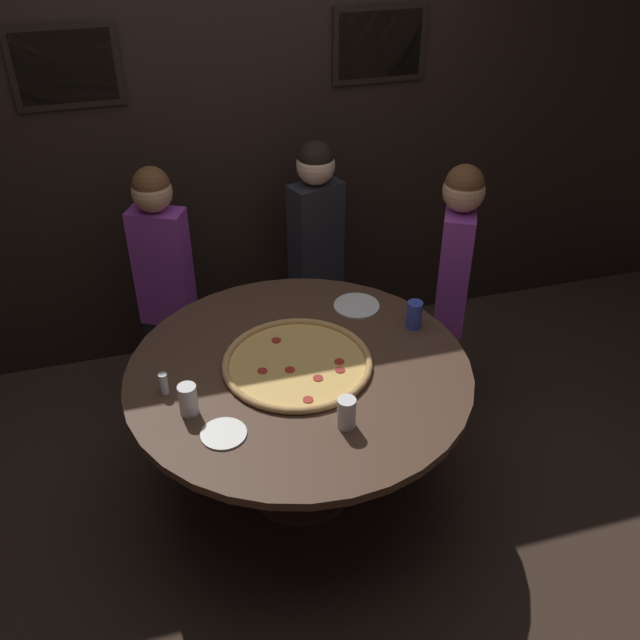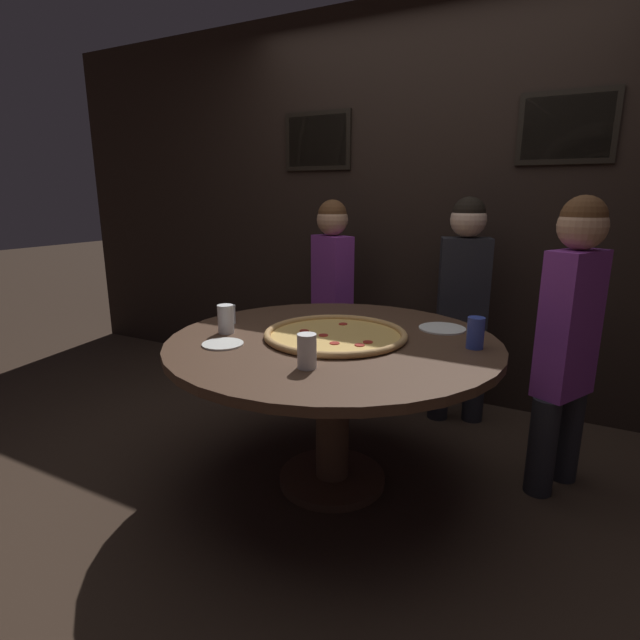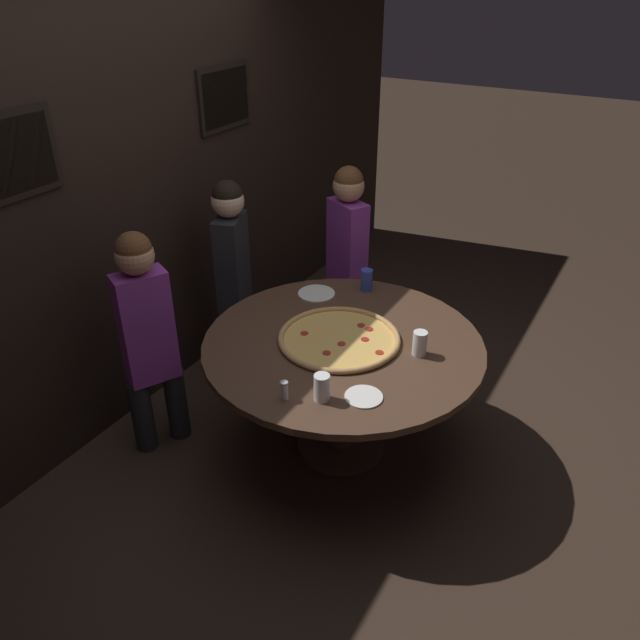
% 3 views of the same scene
% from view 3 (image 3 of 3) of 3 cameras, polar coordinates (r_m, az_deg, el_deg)
% --- Properties ---
extents(ground_plane, '(24.00, 24.00, 0.00)m').
position_cam_3_polar(ground_plane, '(3.82, 1.91, -11.39)').
color(ground_plane, '#38281E').
extents(back_wall, '(6.40, 0.08, 2.60)m').
position_cam_3_polar(back_wall, '(3.89, -15.99, 10.62)').
color(back_wall, black).
rests_on(back_wall, ground_plane).
extents(dining_table, '(1.52, 1.52, 0.74)m').
position_cam_3_polar(dining_table, '(3.45, 2.08, -3.90)').
color(dining_table, '#4C3323').
rests_on(dining_table, ground_plane).
extents(giant_pizza, '(0.67, 0.67, 0.03)m').
position_cam_3_polar(giant_pizza, '(3.38, 1.78, -1.66)').
color(giant_pizza, '#EAB75B').
rests_on(giant_pizza, dining_table).
extents(drink_cup_front_edge, '(0.07, 0.07, 0.14)m').
position_cam_3_polar(drink_cup_front_edge, '(3.88, 4.28, 3.67)').
color(drink_cup_front_edge, '#384CB7').
rests_on(drink_cup_front_edge, dining_table).
extents(drink_cup_centre_back, '(0.08, 0.08, 0.14)m').
position_cam_3_polar(drink_cup_centre_back, '(2.92, 0.17, -6.19)').
color(drink_cup_centre_back, white).
rests_on(drink_cup_centre_back, dining_table).
extents(drink_cup_far_left, '(0.07, 0.07, 0.13)m').
position_cam_3_polar(drink_cup_far_left, '(3.27, 9.10, -2.12)').
color(drink_cup_far_left, white).
rests_on(drink_cup_far_left, dining_table).
extents(white_plate_far_back, '(0.23, 0.23, 0.01)m').
position_cam_3_polar(white_plate_far_back, '(3.84, -0.33, 2.44)').
color(white_plate_far_back, white).
rests_on(white_plate_far_back, dining_table).
extents(white_plate_left_side, '(0.18, 0.18, 0.01)m').
position_cam_3_polar(white_plate_left_side, '(2.97, 4.01, -7.02)').
color(white_plate_left_side, white).
rests_on(white_plate_left_side, dining_table).
extents(condiment_shaker, '(0.04, 0.04, 0.10)m').
position_cam_3_polar(condiment_shaker, '(2.93, -3.25, -6.44)').
color(condiment_shaker, silver).
rests_on(condiment_shaker, dining_table).
extents(diner_far_right, '(0.35, 0.26, 1.35)m').
position_cam_3_polar(diner_far_right, '(3.53, -15.53, -1.07)').
color(diner_far_right, '#232328').
rests_on(diner_far_right, ground_plane).
extents(diner_side_left, '(0.36, 0.24, 1.37)m').
position_cam_3_polar(diner_side_left, '(4.11, -7.97, 4.62)').
color(diner_side_left, '#232328').
rests_on(diner_side_left, ground_plane).
extents(diner_side_right, '(0.27, 0.36, 1.39)m').
position_cam_3_polar(diner_side_right, '(4.30, 2.48, 6.20)').
color(diner_side_right, '#232328').
rests_on(diner_side_right, ground_plane).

